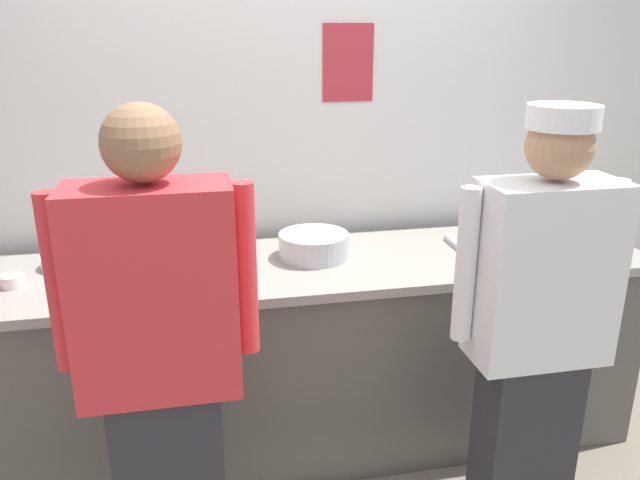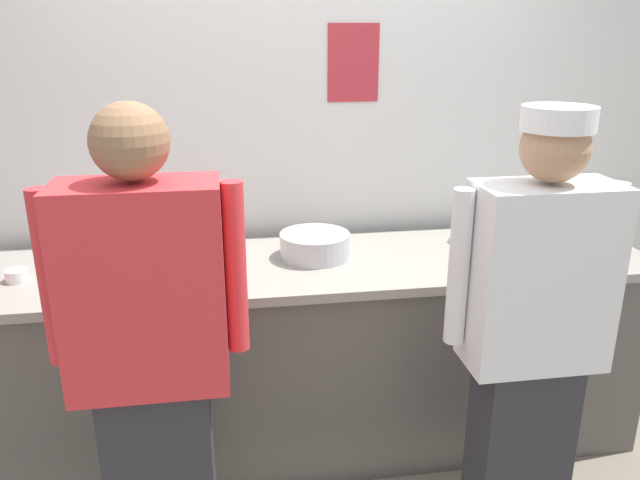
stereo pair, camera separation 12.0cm
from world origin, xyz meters
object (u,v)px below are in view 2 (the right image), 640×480
at_px(mixing_bowl_steel, 315,245).
at_px(ramekin_red_sauce, 571,238).
at_px(chef_near_left, 151,361).
at_px(squeeze_bottle_primary, 188,230).
at_px(plate_stack_rear, 71,257).
at_px(chef_center, 532,336).
at_px(sheet_tray, 502,247).
at_px(ramekin_orange_sauce, 16,275).
at_px(deli_cup, 611,250).
at_px(plate_stack_front, 155,268).
at_px(squeeze_bottle_spare, 220,265).

xyz_separation_m(mixing_bowl_steel, ramekin_red_sauce, (1.25, 0.02, -0.03)).
xyz_separation_m(chef_near_left, squeeze_bottle_primary, (0.08, 0.98, 0.12)).
relative_size(squeeze_bottle_primary, ramekin_red_sauce, 2.06).
distance_m(plate_stack_rear, ramekin_red_sauce, 2.32).
distance_m(chef_near_left, mixing_bowl_steel, 1.03).
height_order(chef_center, sheet_tray, chef_center).
distance_m(chef_near_left, ramekin_orange_sauce, 0.93).
distance_m(chef_near_left, plate_stack_rear, 1.00).
xyz_separation_m(ramekin_orange_sauce, deli_cup, (2.53, -0.14, 0.02)).
bearing_deg(sheet_tray, ramekin_red_sauce, 8.85).
relative_size(plate_stack_rear, mixing_bowl_steel, 0.66).
xyz_separation_m(plate_stack_front, squeeze_bottle_spare, (0.27, -0.19, 0.07)).
relative_size(squeeze_bottle_spare, ramekin_orange_sauce, 2.25).
xyz_separation_m(mixing_bowl_steel, squeeze_bottle_spare, (-0.42, -0.29, 0.04)).
distance_m(plate_stack_rear, mixing_bowl_steel, 1.07).
xyz_separation_m(plate_stack_rear, squeeze_bottle_spare, (0.65, -0.39, 0.07)).
distance_m(sheet_tray, deli_cup, 0.46).
relative_size(mixing_bowl_steel, ramekin_orange_sauce, 3.52).
bearing_deg(plate_stack_rear, sheet_tray, -4.15).
height_order(sheet_tray, ramekin_orange_sauce, ramekin_orange_sauce).
bearing_deg(deli_cup, ramekin_orange_sauce, 176.76).
distance_m(plate_stack_rear, squeeze_bottle_spare, 0.76).
bearing_deg(sheet_tray, squeeze_bottle_primary, 171.22).
relative_size(sheet_tray, ramekin_red_sauce, 4.19).
xyz_separation_m(chef_near_left, deli_cup, (1.94, 0.57, 0.06)).
height_order(squeeze_bottle_primary, squeeze_bottle_spare, squeeze_bottle_primary).
xyz_separation_m(chef_center, plate_stack_front, (-1.33, 0.72, 0.05)).
relative_size(chef_near_left, sheet_tray, 4.15).
distance_m(squeeze_bottle_spare, deli_cup, 1.72).
relative_size(chef_center, squeeze_bottle_primary, 8.26).
bearing_deg(plate_stack_front, sheet_tray, 1.90).
bearing_deg(squeeze_bottle_primary, chef_near_left, -94.79).
relative_size(squeeze_bottle_primary, squeeze_bottle_spare, 1.01).
xyz_separation_m(sheet_tray, squeeze_bottle_spare, (-1.29, -0.25, 0.08)).
xyz_separation_m(squeeze_bottle_primary, squeeze_bottle_spare, (0.14, -0.47, -0.00)).
bearing_deg(mixing_bowl_steel, plate_stack_front, -172.22).
distance_m(squeeze_bottle_primary, ramekin_red_sauce, 1.82).
bearing_deg(mixing_bowl_steel, sheet_tray, -2.81).
bearing_deg(squeeze_bottle_primary, mixing_bowl_steel, -17.66).
bearing_deg(squeeze_bottle_spare, sheet_tray, 10.80).
height_order(chef_near_left, plate_stack_front, chef_near_left).
relative_size(plate_stack_front, squeeze_bottle_spare, 0.98).
bearing_deg(ramekin_orange_sauce, deli_cup, -3.24).
bearing_deg(ramekin_orange_sauce, squeeze_bottle_spare, -13.57).
relative_size(chef_near_left, plate_stack_front, 8.69).
height_order(chef_near_left, ramekin_red_sauce, chef_near_left).
bearing_deg(squeeze_bottle_primary, deli_cup, -12.56).
bearing_deg(ramekin_red_sauce, deli_cup, -79.96).
distance_m(plate_stack_rear, deli_cup, 2.39).
relative_size(squeeze_bottle_primary, deli_cup, 2.26).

